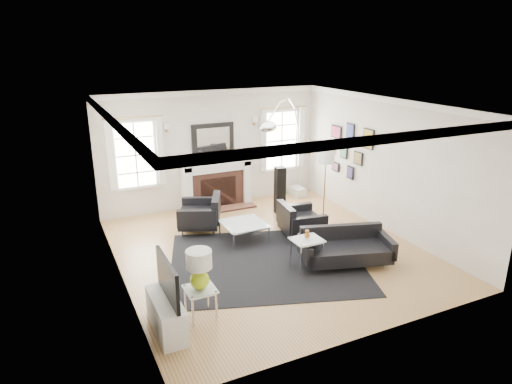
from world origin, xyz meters
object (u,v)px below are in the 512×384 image
armchair_left (202,215)px  coffee_table (244,225)px  sofa (345,248)px  gourd_lamp (199,267)px  fireplace (217,185)px  armchair_right (299,221)px  arc_floor_lamp (284,149)px

armchair_left → coffee_table: (0.59, -0.86, -0.01)m
coffee_table → sofa: bearing=-54.0°
armchair_left → coffee_table: 1.04m
gourd_lamp → sofa: bearing=10.4°
fireplace → armchair_left: fireplace is taller
sofa → armchair_left: (-1.83, 2.58, 0.06)m
coffee_table → gourd_lamp: size_ratio=1.40×
fireplace → armchair_right: bearing=-70.5°
fireplace → armchair_right: 2.61m
fireplace → coffee_table: fireplace is taller
armchair_right → arc_floor_lamp: (0.53, 1.63, 1.15)m
sofa → arc_floor_lamp: size_ratio=0.65×
sofa → gourd_lamp: bearing=-169.6°
fireplace → arc_floor_lamp: (1.40, -0.82, 0.94)m
coffee_table → arc_floor_lamp: arc_floor_lamp is taller
arc_floor_lamp → fireplace: bearing=149.5°
armchair_right → coffee_table: 1.15m
armchair_right → gourd_lamp: gourd_lamp is taller
fireplace → armchair_right: size_ratio=1.73×
armchair_left → gourd_lamp: gourd_lamp is taller
armchair_right → gourd_lamp: size_ratio=1.65×
armchair_right → gourd_lamp: 3.42m
arc_floor_lamp → armchair_left: bearing=-168.6°
fireplace → gourd_lamp: 4.79m
fireplace → sofa: 3.99m
gourd_lamp → arc_floor_lamp: bearing=47.0°
armchair_left → arc_floor_lamp: size_ratio=0.44×
armchair_left → arc_floor_lamp: 2.53m
armchair_left → gourd_lamp: bearing=-109.4°
sofa → armchair_left: armchair_left is taller
coffee_table → gourd_lamp: 2.85m
armchair_right → armchair_left: bearing=145.0°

